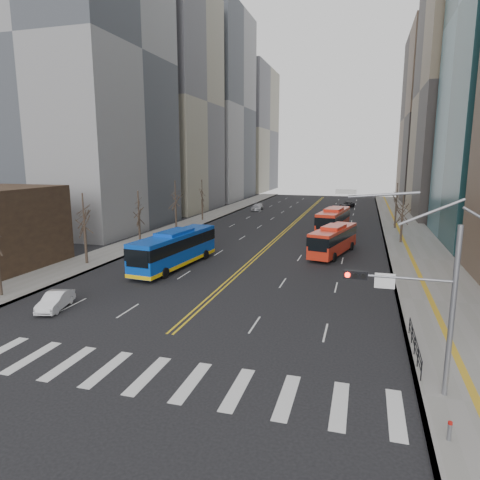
% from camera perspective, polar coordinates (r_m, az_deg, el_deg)
% --- Properties ---
extents(ground, '(220.00, 220.00, 0.00)m').
position_cam_1_polar(ground, '(23.62, -14.82, -16.68)').
color(ground, black).
extents(sidewalk_right, '(7.00, 130.00, 0.15)m').
position_cam_1_polar(sidewalk_right, '(64.01, 21.63, 0.44)').
color(sidewalk_right, gray).
rests_on(sidewalk_right, ground).
extents(sidewalk_left, '(5.00, 130.00, 0.15)m').
position_cam_1_polar(sidewalk_left, '(69.46, -7.49, 1.87)').
color(sidewalk_left, gray).
rests_on(sidewalk_left, ground).
extents(crosswalk, '(26.70, 4.00, 0.01)m').
position_cam_1_polar(crosswalk, '(23.62, -14.82, -16.66)').
color(crosswalk, silver).
rests_on(crosswalk, ground).
extents(centerline, '(0.55, 100.00, 0.01)m').
position_cam_1_polar(centerline, '(74.43, 7.40, 2.42)').
color(centerline, gold).
rests_on(centerline, ground).
extents(office_towers, '(83.00, 134.00, 58.00)m').
position_cam_1_polar(office_towers, '(88.00, 9.34, 19.29)').
color(office_towers, gray).
rests_on(office_towers, ground).
extents(signal_mast, '(5.37, 0.37, 9.39)m').
position_cam_1_polar(signal_mast, '(20.81, 22.72, -6.55)').
color(signal_mast, gray).
rests_on(signal_mast, ground).
extents(pedestrian_railing, '(0.06, 6.06, 1.02)m').
position_cam_1_polar(pedestrian_railing, '(25.97, 22.30, -12.54)').
color(pedestrian_railing, black).
rests_on(pedestrian_railing, sidewalk_right).
extents(street_trees, '(35.20, 47.20, 7.60)m').
position_cam_1_polar(street_trees, '(55.79, -3.12, 4.74)').
color(street_trees, '#33271F').
rests_on(street_trees, ground).
extents(blue_bus, '(4.01, 13.02, 3.71)m').
position_cam_1_polar(blue_bus, '(43.34, -8.66, -1.05)').
color(blue_bus, '#0C45BD').
rests_on(blue_bus, ground).
extents(red_bus_near, '(4.85, 10.83, 3.36)m').
position_cam_1_polar(red_bus_near, '(49.49, 12.35, 0.22)').
color(red_bus_near, red).
rests_on(red_bus_near, ground).
extents(red_bus_far, '(4.22, 12.06, 3.73)m').
position_cam_1_polar(red_bus_far, '(63.52, 12.35, 2.70)').
color(red_bus_far, red).
rests_on(red_bus_far, ground).
extents(car_white, '(2.21, 4.05, 1.27)m').
position_cam_1_polar(car_white, '(34.00, -23.39, -7.44)').
color(car_white, silver).
rests_on(car_white, ground).
extents(car_dark_mid, '(1.50, 3.70, 1.26)m').
position_cam_1_polar(car_dark_mid, '(55.79, 13.73, 0.04)').
color(car_dark_mid, black).
rests_on(car_dark_mid, ground).
extents(car_silver, '(2.40, 5.09, 1.43)m').
position_cam_1_polar(car_silver, '(90.28, 2.33, 4.42)').
color(car_silver, '#ABABB0').
rests_on(car_silver, ground).
extents(car_dark_far, '(3.59, 5.17, 1.31)m').
position_cam_1_polar(car_dark_far, '(98.05, 14.05, 4.58)').
color(car_dark_far, black).
rests_on(car_dark_far, ground).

